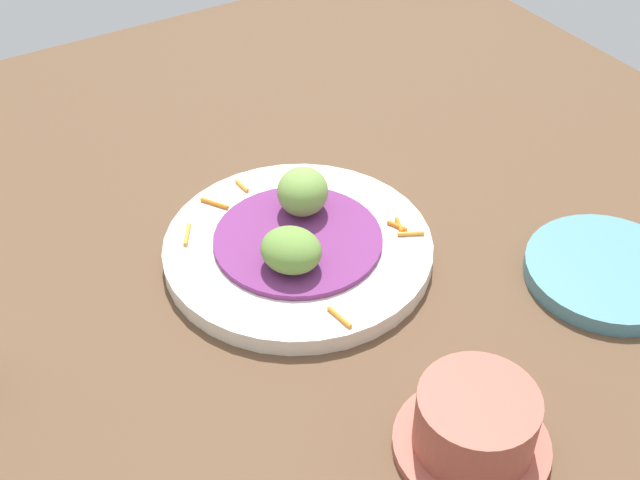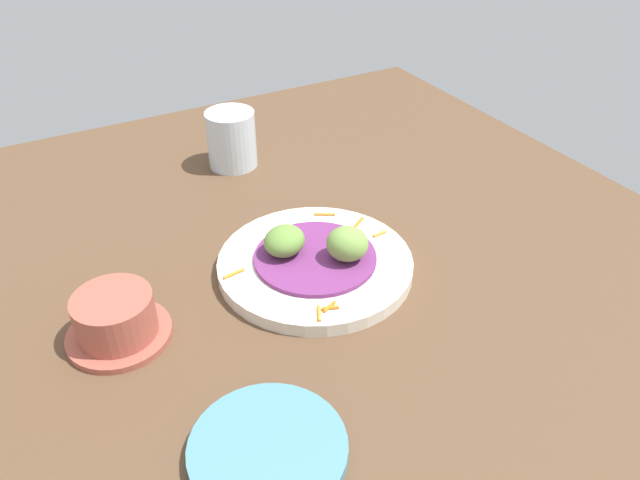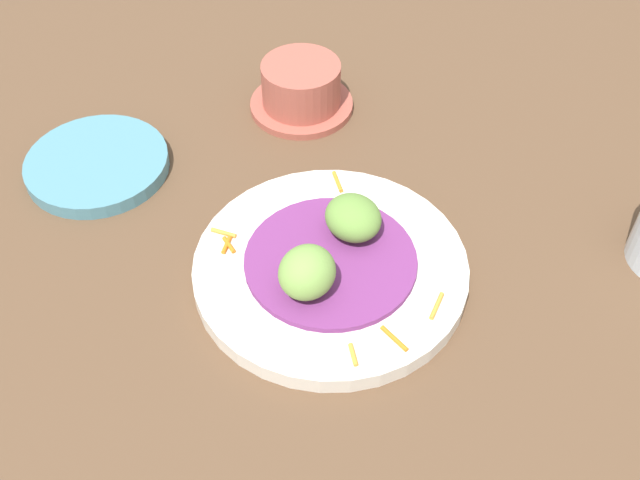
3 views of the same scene
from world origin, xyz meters
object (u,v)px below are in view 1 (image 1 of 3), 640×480
at_px(guac_scoop_center, 292,251).
at_px(terracotta_bowl, 475,426).
at_px(side_plate_small, 607,272).
at_px(guac_scoop_left, 303,192).
at_px(main_plate, 298,249).

distance_m(guac_scoop_center, terracotta_bowl, 0.22).
bearing_deg(side_plate_small, guac_scoop_left, 134.32).
distance_m(main_plate, terracotta_bowl, 0.25).
xyz_separation_m(guac_scoop_center, terracotta_bowl, (0.03, -0.22, -0.01)).
height_order(guac_scoop_left, guac_scoop_center, guac_scoop_left).
distance_m(guac_scoop_left, side_plate_small, 0.28).
bearing_deg(guac_scoop_center, main_plate, 52.85).
xyz_separation_m(main_plate, terracotta_bowl, (0.00, -0.25, 0.02)).
relative_size(guac_scoop_left, guac_scoop_center, 0.95).
xyz_separation_m(guac_scoop_left, side_plate_small, (0.20, -0.20, -0.04)).
bearing_deg(side_plate_small, guac_scoop_center, 150.66).
relative_size(guac_scoop_center, side_plate_small, 0.37).
relative_size(side_plate_small, terracotta_bowl, 1.26).
bearing_deg(terracotta_bowl, main_plate, 90.22).
bearing_deg(guac_scoop_left, terracotta_bowl, -94.72).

